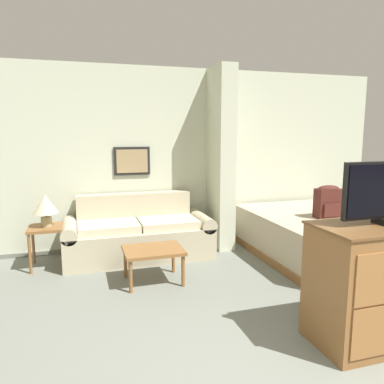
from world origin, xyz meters
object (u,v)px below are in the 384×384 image
(couch, at_px, (138,234))
(bed, at_px, (313,235))
(coffee_table, at_px, (153,253))
(backpack, at_px, (328,201))
(table_lamp, at_px, (45,206))

(couch, bearing_deg, bed, -15.96)
(coffee_table, height_order, bed, bed)
(bed, bearing_deg, backpack, -72.77)
(couch, relative_size, coffee_table, 3.00)
(bed, bearing_deg, table_lamp, 170.49)
(couch, height_order, backpack, backpack)
(coffee_table, distance_m, table_lamp, 1.52)
(couch, distance_m, backpack, 2.56)
(coffee_table, bearing_deg, table_lamp, 143.66)
(table_lamp, height_order, bed, table_lamp)
(bed, bearing_deg, coffee_table, -172.93)
(couch, height_order, table_lamp, table_lamp)
(coffee_table, xyz_separation_m, backpack, (2.34, 0.08, 0.45))
(bed, xyz_separation_m, backpack, (0.06, -0.20, 0.50))
(bed, relative_size, backpack, 4.87)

